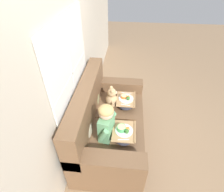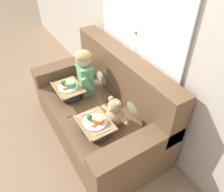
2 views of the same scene
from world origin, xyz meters
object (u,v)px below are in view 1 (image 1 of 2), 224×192
(lap_tray_child, at_px, (124,134))
(lap_tray_teddy, at_px, (126,102))
(throw_pillow_behind_teddy, at_px, (96,96))
(teddy_bear, at_px, (112,98))
(couch, at_px, (107,123))
(child_figure, at_px, (106,121))
(throw_pillow_behind_child, at_px, (87,127))

(lap_tray_child, relative_size, lap_tray_teddy, 0.97)
(throw_pillow_behind_teddy, height_order, teddy_bear, teddy_bear)
(couch, height_order, lap_tray_teddy, couch)
(teddy_bear, xyz_separation_m, lap_tray_child, (-0.68, -0.23, -0.06))
(couch, xyz_separation_m, lap_tray_teddy, (0.34, -0.27, 0.19))
(couch, bearing_deg, lap_tray_child, -141.51)
(child_figure, bearing_deg, lap_tray_child, -90.03)
(teddy_bear, bearing_deg, lap_tray_child, -161.30)
(teddy_bear, distance_m, lap_tray_child, 0.72)
(throw_pillow_behind_child, bearing_deg, throw_pillow_behind_teddy, 0.00)
(couch, distance_m, throw_pillow_behind_child, 0.49)
(couch, relative_size, throw_pillow_behind_teddy, 5.62)
(throw_pillow_behind_child, xyz_separation_m, lap_tray_child, (-0.00, -0.50, -0.08))
(throw_pillow_behind_child, relative_size, throw_pillow_behind_teddy, 1.07)
(couch, distance_m, child_figure, 0.54)
(couch, height_order, throw_pillow_behind_teddy, couch)
(throw_pillow_behind_child, xyz_separation_m, child_figure, (-0.00, -0.27, 0.15))
(lap_tray_child, distance_m, lap_tray_teddy, 0.68)
(child_figure, bearing_deg, couch, 6.11)
(lap_tray_teddy, bearing_deg, teddy_bear, 89.72)
(throw_pillow_behind_teddy, height_order, lap_tray_teddy, throw_pillow_behind_teddy)
(couch, xyz_separation_m, teddy_bear, (0.34, -0.04, 0.25))
(lap_tray_child, bearing_deg, lap_tray_teddy, -0.08)
(throw_pillow_behind_teddy, distance_m, lap_tray_child, 0.85)
(lap_tray_child, xyz_separation_m, lap_tray_teddy, (0.68, -0.00, -0.00))
(couch, distance_m, teddy_bear, 0.43)
(child_figure, distance_m, teddy_bear, 0.70)
(lap_tray_child, height_order, lap_tray_teddy, lap_tray_teddy)
(child_figure, bearing_deg, throw_pillow_behind_child, 89.96)
(throw_pillow_behind_child, bearing_deg, couch, -34.09)
(couch, bearing_deg, lap_tray_teddy, -38.61)
(throw_pillow_behind_teddy, distance_m, child_figure, 0.74)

